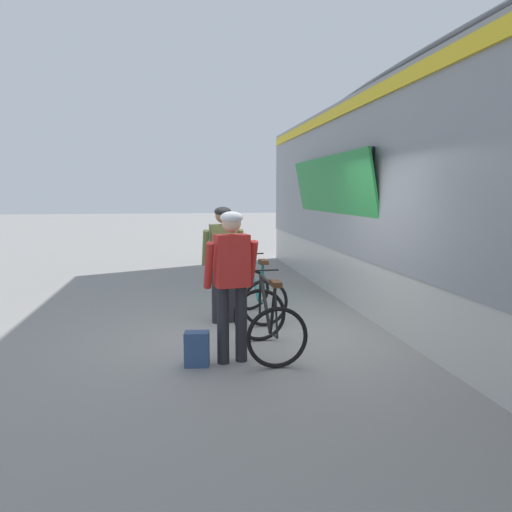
{
  "coord_description": "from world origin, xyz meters",
  "views": [
    {
      "loc": [
        -1.33,
        -6.44,
        1.97
      ],
      "look_at": [
        -0.2,
        0.43,
        1.05
      ],
      "focal_mm": 33.71,
      "sensor_mm": 36.0,
      "label": 1
    }
  ],
  "objects_px": {
    "cyclist_far_in_red": "(232,273)",
    "bicycle_far_black": "(268,322)",
    "cyclist_near_in_olive": "(223,254)",
    "backpack_on_platform": "(197,349)",
    "bicycle_near_teal": "(256,293)"
  },
  "relations": [
    {
      "from": "cyclist_far_in_red",
      "to": "backpack_on_platform",
      "type": "distance_m",
      "value": 0.95
    },
    {
      "from": "bicycle_far_black",
      "to": "backpack_on_platform",
      "type": "xyz_separation_m",
      "value": [
        -0.88,
        -0.29,
        -0.2
      ]
    },
    {
      "from": "bicycle_near_teal",
      "to": "backpack_on_platform",
      "type": "height_order",
      "value": "bicycle_near_teal"
    },
    {
      "from": "cyclist_far_in_red",
      "to": "bicycle_far_black",
      "type": "relative_size",
      "value": 1.62
    },
    {
      "from": "bicycle_near_teal",
      "to": "cyclist_near_in_olive",
      "type": "bearing_deg",
      "value": -161.66
    },
    {
      "from": "cyclist_far_in_red",
      "to": "backpack_on_platform",
      "type": "bearing_deg",
      "value": -170.61
    },
    {
      "from": "cyclist_far_in_red",
      "to": "bicycle_near_teal",
      "type": "xyz_separation_m",
      "value": [
        0.6,
        1.92,
        -0.65
      ]
    },
    {
      "from": "cyclist_far_in_red",
      "to": "bicycle_far_black",
      "type": "bearing_deg",
      "value": 25.06
    },
    {
      "from": "cyclist_near_in_olive",
      "to": "cyclist_far_in_red",
      "type": "bearing_deg",
      "value": -92.16
    },
    {
      "from": "cyclist_far_in_red",
      "to": "bicycle_near_teal",
      "type": "bearing_deg",
      "value": 72.52
    },
    {
      "from": "cyclist_near_in_olive",
      "to": "backpack_on_platform",
      "type": "height_order",
      "value": "cyclist_near_in_olive"
    },
    {
      "from": "bicycle_near_teal",
      "to": "bicycle_far_black",
      "type": "bearing_deg",
      "value": -94.68
    },
    {
      "from": "bicycle_far_black",
      "to": "backpack_on_platform",
      "type": "bearing_deg",
      "value": -161.98
    },
    {
      "from": "cyclist_far_in_red",
      "to": "cyclist_near_in_olive",
      "type": "bearing_deg",
      "value": 87.84
    },
    {
      "from": "cyclist_near_in_olive",
      "to": "bicycle_far_black",
      "type": "distance_m",
      "value": 1.71
    }
  ]
}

